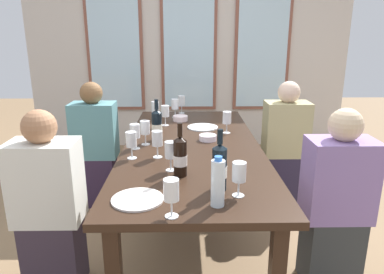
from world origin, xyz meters
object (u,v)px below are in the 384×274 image
wine_glass_2 (171,192)px  wine_glass_8 (145,128)px  wine_bottle_0 (219,167)px  water_bottle (218,183)px  dining_table (192,154)px  white_plate_0 (138,199)px  wine_glass_11 (171,151)px  wine_glass_10 (175,105)px  wine_bottle_1 (157,125)px  wine_glass_7 (227,119)px  wine_glass_9 (155,107)px  wine_glass_6 (165,112)px  seated_person_3 (285,147)px  wine_glass_3 (157,140)px  seated_person_0 (49,208)px  tasting_bowl_1 (180,118)px  wine_glass_5 (239,174)px  tasting_bowl_0 (208,138)px  wine_glass_4 (135,132)px  seated_person_2 (96,148)px  seated_person_1 (336,205)px  white_plate_1 (203,127)px  wine_glass_1 (131,140)px  wine_glass_0 (182,101)px  wine_bottle_2 (180,156)px

wine_glass_2 → wine_glass_8: size_ratio=1.00×
wine_bottle_0 → water_bottle: wine_bottle_0 is taller
dining_table → white_plate_0: (-0.28, -0.88, 0.08)m
water_bottle → wine_glass_2: size_ratio=1.38×
wine_bottle_0 → wine_glass_11: wine_bottle_0 is taller
wine_glass_2 → wine_glass_10: (-0.04, 1.88, 0.00)m
wine_bottle_1 → wine_glass_7: 0.56m
wine_glass_9 → wine_glass_10: (0.17, 0.12, 0.00)m
wine_glass_6 → seated_person_3: bearing=2.8°
dining_table → wine_glass_7: size_ratio=12.62×
wine_glass_3 → seated_person_0: size_ratio=0.16×
tasting_bowl_1 → seated_person_0: (-0.75, -1.25, -0.24)m
wine_glass_6 → wine_glass_10: 0.31m
wine_glass_5 → wine_glass_10: 1.72m
tasting_bowl_0 → wine_glass_7: (0.16, 0.19, 0.10)m
wine_glass_7 → wine_glass_11: bearing=-117.5°
white_plate_0 → wine_glass_5: (0.49, 0.04, 0.11)m
wine_bottle_1 → wine_glass_3: (0.03, -0.38, 0.00)m
wine_bottle_0 → seated_person_0: seated_person_0 is taller
wine_glass_4 → seated_person_2: bearing=124.0°
seated_person_0 → seated_person_3: 2.02m
wine_bottle_0 → seated_person_1: seated_person_1 is taller
seated_person_2 → seated_person_3: bearing=0.4°
wine_glass_4 → wine_glass_6: size_ratio=1.00×
tasting_bowl_0 → water_bottle: (-0.02, -1.03, 0.09)m
wine_glass_2 → wine_glass_9: bearing=96.8°
white_plate_1 → wine_glass_1: 0.89m
wine_glass_9 → seated_person_0: (-0.52, -1.26, -0.34)m
wine_glass_3 → wine_glass_10: bearing=85.8°
wine_bottle_1 → white_plate_0: bearing=-91.1°
wine_glass_9 → seated_person_3: seated_person_3 is taller
wine_glass_0 → wine_glass_6: same height
wine_bottle_0 → seated_person_2: 1.68m
wine_bottle_1 → wine_glass_11: size_ratio=1.76×
wine_glass_7 → seated_person_0: bearing=-143.5°
wine_bottle_0 → wine_bottle_2: size_ratio=1.05×
wine_glass_1 → seated_person_2: seated_person_2 is taller
wine_glass_5 → white_plate_0: bearing=-175.3°
wine_glass_3 → wine_glass_7: 0.75m
wine_glass_0 → wine_glass_3: same height
tasting_bowl_0 → wine_glass_4: 0.55m
wine_bottle_1 → seated_person_3: bearing=23.6°
white_plate_0 → wine_bottle_0: (0.40, 0.12, 0.12)m
white_plate_1 → wine_glass_7: wine_glass_7 is taller
wine_glass_11 → wine_glass_9: bearing=98.7°
wine_glass_6 → wine_glass_8: 0.55m
wine_bottle_2 → wine_glass_8: (-0.25, 0.57, 0.01)m
wine_glass_1 → seated_person_2: size_ratio=0.16×
white_plate_1 → wine_glass_7: 0.27m
wine_glass_2 → wine_glass_7: 1.38m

